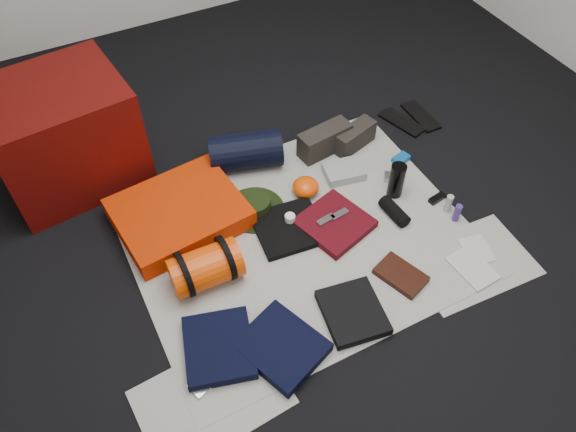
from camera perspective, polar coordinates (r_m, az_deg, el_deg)
name	(u,v)px	position (r m, az deg, el deg)	size (l,w,h in m)	color
floor	(301,240)	(2.78, 1.32, -2.43)	(4.50, 4.50, 0.02)	black
newspaper_mat	(301,238)	(2.77, 1.32, -2.27)	(1.60, 1.30, 0.01)	beige
newspaper_sheet_front_left	(212,397)	(2.38, -7.76, -17.79)	(0.58, 0.40, 0.00)	beige
newspaper_sheet_front_right	(470,262)	(2.82, 18.03, -4.51)	(0.58, 0.40, 0.00)	beige
red_cabinet	(63,135)	(3.09, -21.85, 7.66)	(0.68, 0.57, 0.57)	#510805
sleeping_pad	(179,213)	(2.85, -10.98, 0.27)	(0.61, 0.50, 0.11)	red
stuff_sack	(206,268)	(2.57, -8.36, -5.22)	(0.19, 0.19, 0.32)	#E84103
sack_strap_left	(184,274)	(2.55, -10.48, -5.85)	(0.22, 0.22, 0.03)	black
sack_strap_right	(226,258)	(2.58, -6.34, -4.23)	(0.22, 0.22, 0.03)	black
navy_duffel	(245,151)	(3.05, -4.34, 6.58)	(0.20, 0.20, 0.39)	black
boonie_brim	(254,210)	(2.89, -3.43, 0.64)	(0.31, 0.31, 0.01)	black
boonie_crown	(254,204)	(2.86, -3.47, 1.19)	(0.17, 0.17, 0.07)	black
hiking_boot_left	(325,140)	(3.15, 3.74, 7.67)	(0.30, 0.11, 0.15)	#2B2621
hiking_boot_right	(354,137)	(3.20, 6.76, 7.97)	(0.26, 0.10, 0.13)	#2B2621
flip_flop_left	(402,122)	(3.45, 11.49, 9.32)	(0.10, 0.28, 0.02)	black
flip_flop_right	(421,116)	(3.51, 13.33, 9.84)	(0.10, 0.28, 0.02)	black
trousers_navy_a	(219,347)	(2.44, -7.04, -13.10)	(0.28, 0.32, 0.05)	black
trousers_navy_b	(281,347)	(2.42, -0.67, -13.14)	(0.29, 0.33, 0.05)	black
trousers_charcoal	(353,312)	(2.52, 6.59, -9.69)	(0.25, 0.29, 0.05)	black
black_tshirt	(289,228)	(2.79, 0.12, -1.21)	(0.33, 0.30, 0.03)	black
red_shirt	(334,223)	(2.81, 4.74, -0.74)	(0.31, 0.31, 0.04)	#4B0810
orange_stuff_sack	(306,187)	(2.93, 1.80, 2.97)	(0.14, 0.14, 0.09)	#E84103
first_aid_pouch	(344,171)	(3.06, 5.69, 4.54)	(0.21, 0.16, 0.05)	gray
water_bottle	(397,180)	(2.94, 10.97, 3.58)	(0.08, 0.08, 0.20)	black
speaker	(394,211)	(2.88, 10.75, 0.47)	(0.07, 0.07, 0.18)	black
compact_camera	(393,177)	(3.07, 10.58, 3.89)	(0.09, 0.05, 0.04)	#A7A7AC
cyan_case	(401,159)	(3.19, 11.40, 5.71)	(0.10, 0.06, 0.03)	#0E518D
toiletry_purple	(457,213)	(2.93, 16.81, 0.31)	(0.03, 0.03, 0.10)	#40267A
toiletry_clear	(449,204)	(2.96, 15.99, 1.22)	(0.04, 0.04, 0.10)	#9DA29D
paperback_book	(401,275)	(2.67, 11.39, -5.91)	(0.15, 0.23, 0.03)	black
map_booklet	(473,268)	(2.79, 18.24, -5.04)	(0.15, 0.22, 0.01)	#B9B9B0
map_printout	(477,250)	(2.87, 18.62, -3.27)	(0.13, 0.17, 0.01)	#B9B9B0
sunglasses	(437,198)	(3.02, 14.90, 1.75)	(0.09, 0.04, 0.02)	black
key_cluster	(200,386)	(2.39, -8.93, -16.73)	(0.08, 0.08, 0.01)	#A7A7AC
tape_roll	(290,218)	(2.79, 0.20, -0.20)	(0.05, 0.05, 0.04)	white
energy_bar_a	(326,220)	(2.79, 3.86, -0.39)	(0.10, 0.04, 0.01)	#A7A7AC
energy_bar_b	(340,214)	(2.82, 5.27, 0.18)	(0.10, 0.04, 0.01)	#A7A7AC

